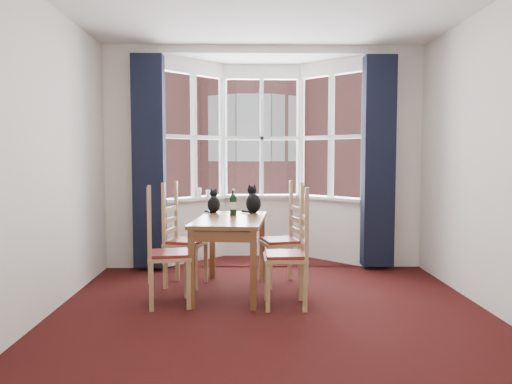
{
  "coord_description": "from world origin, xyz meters",
  "views": [
    {
      "loc": [
        -0.24,
        -4.1,
        1.42
      ],
      "look_at": [
        -0.12,
        1.05,
        1.05
      ],
      "focal_mm": 35.0,
      "sensor_mm": 36.0,
      "label": 1
    }
  ],
  "objects_px": {
    "chair_right_near": "(295,257)",
    "candle_short": "(208,194)",
    "chair_left_far": "(178,243)",
    "chair_right_far": "(288,242)",
    "cat_left": "(214,203)",
    "wine_bottle": "(233,204)",
    "dining_table": "(231,229)",
    "cat_right": "(253,202)",
    "chair_left_near": "(159,256)",
    "candle_tall": "(199,193)"
  },
  "relations": [
    {
      "from": "chair_left_far",
      "to": "chair_right_far",
      "type": "bearing_deg",
      "value": 0.39
    },
    {
      "from": "chair_right_far",
      "to": "cat_left",
      "type": "relative_size",
      "value": 3.28
    },
    {
      "from": "chair_left_near",
      "to": "candle_tall",
      "type": "relative_size",
      "value": 7.52
    },
    {
      "from": "candle_short",
      "to": "chair_left_far",
      "type": "bearing_deg",
      "value": -100.42
    },
    {
      "from": "chair_right_near",
      "to": "cat_right",
      "type": "distance_m",
      "value": 1.14
    },
    {
      "from": "cat_right",
      "to": "candle_short",
      "type": "relative_size",
      "value": 3.59
    },
    {
      "from": "chair_left_near",
      "to": "candle_tall",
      "type": "height_order",
      "value": "candle_tall"
    },
    {
      "from": "wine_bottle",
      "to": "chair_left_near",
      "type": "bearing_deg",
      "value": -136.2
    },
    {
      "from": "chair_right_far",
      "to": "candle_short",
      "type": "relative_size",
      "value": 10.02
    },
    {
      "from": "chair_left_far",
      "to": "wine_bottle",
      "type": "xyz_separation_m",
      "value": [
        0.61,
        -0.09,
        0.44
      ]
    },
    {
      "from": "chair_left_near",
      "to": "cat_right",
      "type": "height_order",
      "value": "cat_right"
    },
    {
      "from": "dining_table",
      "to": "candle_short",
      "type": "height_order",
      "value": "candle_short"
    },
    {
      "from": "chair_right_far",
      "to": "candle_tall",
      "type": "relative_size",
      "value": 7.52
    },
    {
      "from": "chair_right_near",
      "to": "cat_right",
      "type": "relative_size",
      "value": 2.79
    },
    {
      "from": "wine_bottle",
      "to": "candle_short",
      "type": "xyz_separation_m",
      "value": [
        -0.37,
        1.38,
        0.01
      ]
    },
    {
      "from": "chair_right_near",
      "to": "candle_short",
      "type": "bearing_deg",
      "value": 114.86
    },
    {
      "from": "chair_left_far",
      "to": "chair_right_near",
      "type": "distance_m",
      "value": 1.45
    },
    {
      "from": "wine_bottle",
      "to": "chair_right_near",
      "type": "bearing_deg",
      "value": -50.13
    },
    {
      "from": "dining_table",
      "to": "chair_right_near",
      "type": "relative_size",
      "value": 1.44
    },
    {
      "from": "cat_left",
      "to": "candle_short",
      "type": "height_order",
      "value": "cat_left"
    },
    {
      "from": "cat_left",
      "to": "chair_right_far",
      "type": "bearing_deg",
      "value": -12.71
    },
    {
      "from": "cat_left",
      "to": "cat_right",
      "type": "height_order",
      "value": "cat_right"
    },
    {
      "from": "dining_table",
      "to": "candle_tall",
      "type": "xyz_separation_m",
      "value": [
        -0.47,
        1.57,
        0.26
      ]
    },
    {
      "from": "dining_table",
      "to": "chair_left_near",
      "type": "xyz_separation_m",
      "value": [
        -0.66,
        -0.44,
        -0.2
      ]
    },
    {
      "from": "chair_left_far",
      "to": "cat_right",
      "type": "xyz_separation_m",
      "value": [
        0.83,
        0.18,
        0.44
      ]
    },
    {
      "from": "dining_table",
      "to": "chair_left_far",
      "type": "height_order",
      "value": "chair_left_far"
    },
    {
      "from": "chair_right_near",
      "to": "wine_bottle",
      "type": "height_order",
      "value": "wine_bottle"
    },
    {
      "from": "cat_left",
      "to": "wine_bottle",
      "type": "distance_m",
      "value": 0.37
    },
    {
      "from": "candle_tall",
      "to": "dining_table",
      "type": "bearing_deg",
      "value": -73.31
    },
    {
      "from": "chair_left_near",
      "to": "chair_right_near",
      "type": "xyz_separation_m",
      "value": [
        1.29,
        -0.06,
        0.0
      ]
    },
    {
      "from": "cat_right",
      "to": "chair_right_far",
      "type": "bearing_deg",
      "value": -24.02
    },
    {
      "from": "dining_table",
      "to": "candle_short",
      "type": "bearing_deg",
      "value": 102.35
    },
    {
      "from": "dining_table",
      "to": "cat_right",
      "type": "xyz_separation_m",
      "value": [
        0.24,
        0.49,
        0.24
      ]
    },
    {
      "from": "cat_left",
      "to": "wine_bottle",
      "type": "bearing_deg",
      "value": -51.86
    },
    {
      "from": "chair_left_near",
      "to": "candle_tall",
      "type": "distance_m",
      "value": 2.07
    },
    {
      "from": "dining_table",
      "to": "cat_left",
      "type": "xyz_separation_m",
      "value": [
        -0.2,
        0.5,
        0.22
      ]
    },
    {
      "from": "chair_right_near",
      "to": "cat_right",
      "type": "bearing_deg",
      "value": 110.9
    },
    {
      "from": "chair_left_near",
      "to": "chair_right_near",
      "type": "distance_m",
      "value": 1.29
    },
    {
      "from": "cat_left",
      "to": "dining_table",
      "type": "bearing_deg",
      "value": -68.13
    },
    {
      "from": "chair_right_far",
      "to": "candle_tall",
      "type": "height_order",
      "value": "candle_tall"
    },
    {
      "from": "chair_right_far",
      "to": "cat_right",
      "type": "distance_m",
      "value": 0.61
    },
    {
      "from": "chair_left_near",
      "to": "chair_left_far",
      "type": "distance_m",
      "value": 0.75
    },
    {
      "from": "candle_tall",
      "to": "chair_right_far",
      "type": "bearing_deg",
      "value": -48.66
    },
    {
      "from": "cat_right",
      "to": "chair_left_far",
      "type": "bearing_deg",
      "value": -167.75
    },
    {
      "from": "chair_right_far",
      "to": "cat_right",
      "type": "height_order",
      "value": "cat_right"
    },
    {
      "from": "chair_left_far",
      "to": "candle_short",
      "type": "bearing_deg",
      "value": 79.58
    },
    {
      "from": "chair_right_near",
      "to": "dining_table",
      "type": "bearing_deg",
      "value": 141.21
    },
    {
      "from": "chair_left_far",
      "to": "chair_right_far",
      "type": "xyz_separation_m",
      "value": [
        1.22,
        0.01,
        0.0
      ]
    },
    {
      "from": "chair_right_near",
      "to": "wine_bottle",
      "type": "xyz_separation_m",
      "value": [
        -0.6,
        0.72,
        0.44
      ]
    },
    {
      "from": "chair_left_near",
      "to": "wine_bottle",
      "type": "bearing_deg",
      "value": 43.8
    }
  ]
}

